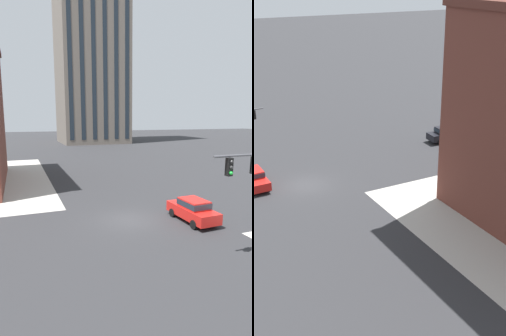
{
  "view_description": "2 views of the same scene",
  "coord_description": "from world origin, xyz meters",
  "views": [
    {
      "loc": [
        -7.44,
        -18.88,
        7.41
      ],
      "look_at": [
        2.31,
        6.66,
        2.72
      ],
      "focal_mm": 30.53,
      "sensor_mm": 36.0,
      "label": 1
    },
    {
      "loc": [
        13.3,
        38.53,
        18.52
      ],
      "look_at": [
        -2.31,
        9.98,
        4.91
      ],
      "focal_mm": 51.19,
      "sensor_mm": 36.0,
      "label": 2
    }
  ],
  "objects": [
    {
      "name": "residential_tower_skyline_right",
      "position": [
        15.28,
        71.29,
        39.78
      ],
      "size": [
        20.1,
        20.34,
        79.51
      ],
      "color": "#70665B",
      "rests_on": "ground"
    },
    {
      "name": "ground_plane",
      "position": [
        0.0,
        0.0,
        0.0
      ],
      "size": [
        320.0,
        320.0,
        0.0
      ],
      "primitive_type": "plane",
      "color": "#2D2D30"
    },
    {
      "name": "car_main_southbound_near",
      "position": [
        4.26,
        -1.92,
        0.92
      ],
      "size": [
        2.0,
        4.45,
        1.68
      ],
      "color": "red",
      "rests_on": "ground"
    }
  ]
}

